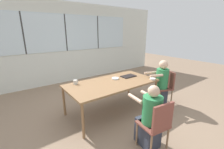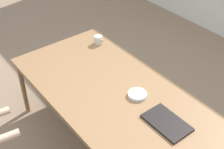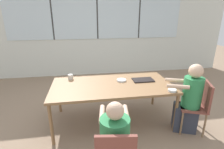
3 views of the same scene
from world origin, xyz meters
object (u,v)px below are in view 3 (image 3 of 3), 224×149
Objects in this scene: bowl_white_shallow at (172,90)px; person_woman_green_shirt at (189,101)px; coffee_mug at (70,77)px; bowl_cereal at (122,80)px; chair_for_woman_green_shirt at (199,103)px.

person_woman_green_shirt is at bearing -3.69° from bowl_white_shallow.
coffee_mug is 0.57× the size of bowl_cereal.
coffee_mug is 0.95m from bowl_cereal.
bowl_cereal is at bearing 80.45° from person_woman_green_shirt.
person_woman_green_shirt is 2.10m from coffee_mug.
chair_for_woman_green_shirt is at bearing -9.66° from bowl_white_shallow.
chair_for_woman_green_shirt is at bearing -23.09° from coffee_mug.
coffee_mug is at bearing 87.49° from person_woman_green_shirt.
chair_for_woman_green_shirt is 0.16m from person_woman_green_shirt.
bowl_cereal is at bearing 140.93° from bowl_white_shallow.
chair_for_woman_green_shirt is 1.33m from bowl_cereal.
bowl_white_shallow reaches higher than bowl_cereal.
coffee_mug is 0.73× the size of bowl_white_shallow.
coffee_mug reaches higher than bowl_cereal.
coffee_mug is (-2.07, 0.88, 0.25)m from chair_for_woman_green_shirt.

